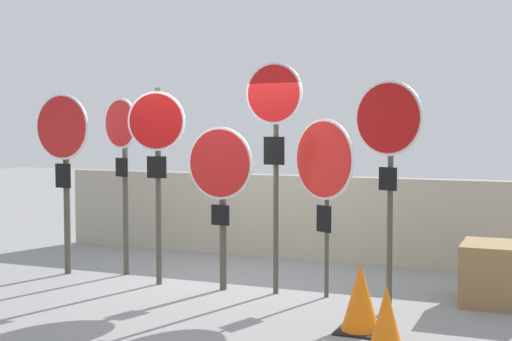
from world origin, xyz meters
The scene contains 12 objects.
ground_plane centered at (0.00, 0.00, 0.00)m, with size 40.00×40.00×0.00m, color gray.
fence_back centered at (0.00, 2.24, 0.63)m, with size 7.40×0.12×1.26m.
stop_sign_0 centered at (-2.25, -0.01, 1.69)m, with size 0.88×0.17×2.43m.
stop_sign_1 centered at (-1.50, 0.25, 1.68)m, with size 0.64×0.26×2.37m.
stop_sign_2 centered at (-0.77, -0.10, 1.76)m, with size 0.73×0.19×2.48m.
stop_sign_3 centered at (0.10, -0.08, 1.37)m, with size 0.87×0.17×1.99m.
stop_sign_4 centered at (0.76, -0.01, 2.04)m, with size 0.72×0.15×2.74m.
stop_sign_5 centered at (1.36, 0.04, 1.52)m, with size 0.83×0.48×2.08m.
stop_sign_6 centered at (2.18, -0.35, 1.85)m, with size 0.77×0.27×2.48m.
traffic_cone_0 centered at (2.51, -1.95, 0.33)m, with size 0.41×0.41×0.66m.
traffic_cone_1 centered at (2.09, -1.15, 0.33)m, with size 0.45×0.45×0.68m.
storage_crate centered at (3.31, 0.51, 0.34)m, with size 0.89×0.83×0.69m.
Camera 1 is at (3.73, -7.84, 2.00)m, focal length 50.00 mm.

